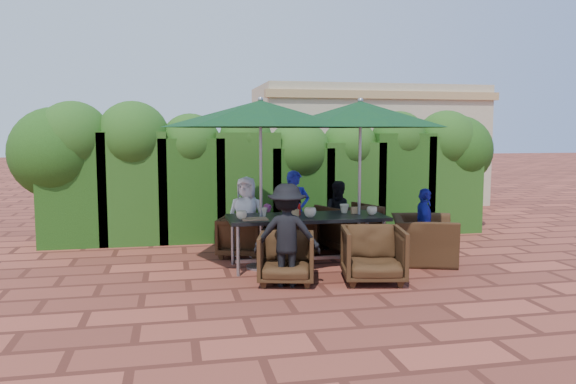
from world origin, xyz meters
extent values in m
plane|color=brown|center=(0.00, 0.00, 0.00)|extent=(80.00, 80.00, 0.00)
cube|color=black|center=(0.07, -0.14, 0.72)|extent=(2.30, 0.90, 0.05)
cube|color=gray|center=(0.07, -0.14, 0.12)|extent=(2.10, 0.05, 0.05)
cylinder|color=gray|center=(-0.98, -0.49, 0.35)|extent=(0.05, 0.05, 0.70)
cylinder|color=gray|center=(-0.98, 0.21, 0.35)|extent=(0.05, 0.05, 0.70)
cylinder|color=gray|center=(1.12, -0.49, 0.35)|extent=(0.05, 0.05, 0.70)
cylinder|color=gray|center=(1.12, 0.21, 0.35)|extent=(0.05, 0.05, 0.70)
cylinder|color=gray|center=(-0.60, -0.09, 0.01)|extent=(0.44, 0.44, 0.03)
cylinder|color=gray|center=(-0.60, -0.09, 1.20)|extent=(0.04, 0.04, 2.40)
cone|color=black|center=(-0.60, -0.09, 2.22)|extent=(2.79, 2.79, 0.38)
sphere|color=gray|center=(-0.60, -0.09, 2.42)|extent=(0.08, 0.08, 0.08)
cylinder|color=gray|center=(0.86, -0.15, 0.01)|extent=(0.44, 0.44, 0.03)
cylinder|color=gray|center=(0.86, -0.15, 1.20)|extent=(0.04, 0.04, 2.40)
cone|color=black|center=(0.86, -0.15, 2.22)|extent=(2.60, 2.60, 0.38)
sphere|color=gray|center=(0.86, -0.15, 2.42)|extent=(0.08, 0.08, 0.08)
imported|color=black|center=(-0.78, 0.71, 0.35)|extent=(0.87, 0.84, 0.71)
imported|color=black|center=(0.13, 0.76, 0.36)|extent=(0.87, 0.85, 0.72)
imported|color=black|center=(1.01, 0.79, 0.43)|extent=(1.05, 1.02, 0.86)
imported|color=black|center=(-0.41, -0.98, 0.37)|extent=(0.85, 0.82, 0.73)
imported|color=black|center=(0.72, -1.16, 0.40)|extent=(0.91, 0.87, 0.80)
imported|color=black|center=(1.87, -0.21, 0.46)|extent=(0.99, 1.22, 0.92)
imported|color=white|center=(-0.69, 0.81, 0.63)|extent=(0.71, 0.57, 1.26)
imported|color=#2026AE|center=(0.12, 0.87, 0.67)|extent=(0.51, 0.43, 1.34)
imported|color=black|center=(0.87, 0.84, 0.58)|extent=(0.62, 0.47, 1.16)
imported|color=black|center=(-0.43, -1.10, 0.66)|extent=(0.91, 0.59, 1.32)
imported|color=#2026AE|center=(1.86, -0.23, 0.56)|extent=(0.54, 0.73, 1.12)
imported|color=#C74694|center=(-0.31, 0.98, 0.40)|extent=(0.31, 0.26, 0.80)
imported|color=#90479A|center=(0.60, 0.98, 0.36)|extent=(0.30, 0.26, 0.73)
imported|color=#248736|center=(1.31, 4.24, 0.82)|extent=(1.54, 0.58, 1.64)
imported|color=#C74694|center=(2.18, 4.55, 0.84)|extent=(0.82, 0.52, 1.67)
imported|color=gray|center=(3.67, 4.39, 0.95)|extent=(1.33, 1.08, 1.89)
imported|color=beige|center=(-0.90, -0.28, 0.81)|extent=(0.15, 0.15, 0.12)
imported|color=beige|center=(-0.56, -0.05, 0.81)|extent=(0.13, 0.13, 0.12)
imported|color=beige|center=(0.08, -0.29, 0.82)|extent=(0.18, 0.18, 0.14)
imported|color=beige|center=(0.69, 0.03, 0.82)|extent=(0.14, 0.14, 0.14)
imported|color=beige|center=(1.03, -0.24, 0.81)|extent=(0.15, 0.15, 0.12)
cylinder|color=#B20C0A|center=(-0.03, -0.05, 0.83)|extent=(0.04, 0.04, 0.17)
cylinder|color=#4C230C|center=(-0.07, -0.04, 0.83)|extent=(0.04, 0.04, 0.17)
cube|color=#AA7952|center=(-0.73, -0.33, 0.76)|extent=(0.35, 0.25, 0.02)
cube|color=tan|center=(-0.11, -0.14, 0.80)|extent=(0.12, 0.06, 0.10)
cube|color=tan|center=(0.83, -0.07, 0.80)|extent=(0.12, 0.06, 0.10)
cube|color=#1B3A0F|center=(-3.50, 2.30, 0.98)|extent=(1.15, 0.95, 1.96)
sphere|color=#1B3A0F|center=(-3.50, 2.30, 1.86)|extent=(1.28, 1.28, 1.28)
cube|color=#1B3A0F|center=(-2.50, 2.30, 0.99)|extent=(1.15, 0.95, 1.97)
sphere|color=#1B3A0F|center=(-2.50, 2.30, 1.87)|extent=(1.28, 1.28, 1.28)
cube|color=#1B3A0F|center=(-1.50, 2.30, 0.93)|extent=(1.15, 0.95, 1.85)
sphere|color=#1B3A0F|center=(-1.50, 2.30, 1.75)|extent=(1.09, 1.09, 1.09)
cube|color=#1B3A0F|center=(-0.50, 2.30, 0.98)|extent=(1.15, 0.95, 1.96)
sphere|color=#1B3A0F|center=(-0.50, 2.30, 1.86)|extent=(0.97, 0.97, 0.97)
cube|color=#1B3A0F|center=(0.50, 2.30, 0.84)|extent=(1.15, 0.95, 1.67)
sphere|color=#1B3A0F|center=(0.50, 2.30, 1.57)|extent=(1.22, 1.22, 1.22)
cube|color=#1B3A0F|center=(1.50, 2.30, 0.89)|extent=(1.15, 0.95, 1.77)
sphere|color=#1B3A0F|center=(1.50, 2.30, 1.67)|extent=(1.08, 1.08, 1.08)
cube|color=#1B3A0F|center=(2.50, 2.30, 0.97)|extent=(1.15, 0.95, 1.94)
sphere|color=#1B3A0F|center=(2.50, 2.30, 1.84)|extent=(1.06, 1.06, 1.06)
cube|color=#1B3A0F|center=(3.50, 2.30, 0.94)|extent=(1.15, 0.95, 1.88)
sphere|color=#1B3A0F|center=(3.50, 2.30, 1.78)|extent=(1.22, 1.22, 1.22)
sphere|color=#1B3A0F|center=(-3.80, 2.40, 1.60)|extent=(1.60, 1.60, 1.60)
sphere|color=#1B3A0F|center=(3.80, 2.40, 1.60)|extent=(1.40, 1.40, 1.40)
cube|color=#C6B393|center=(3.50, 7.00, 1.60)|extent=(6.00, 3.00, 3.20)
cube|color=tan|center=(3.50, 5.55, 2.90)|extent=(6.20, 0.25, 0.20)
camera|label=1|loc=(-1.85, -7.99, 1.96)|focal=35.00mm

